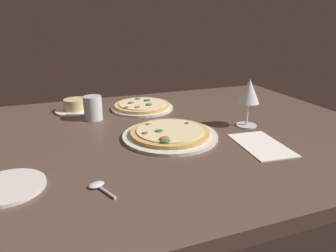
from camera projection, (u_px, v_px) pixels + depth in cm
name	position (u px, v px, depth cm)	size (l,w,h in cm)	color
dining_table	(166.00, 137.00, 109.05)	(150.00, 110.00, 4.00)	brown
pizza_main	(170.00, 134.00, 103.12)	(31.60, 31.60, 3.39)	silver
pizza_side	(141.00, 106.00, 134.23)	(26.48, 26.48, 3.37)	silver
ramekin_on_saucer	(76.00, 107.00, 130.64)	(16.92, 16.92, 5.29)	silver
wine_glass_far	(249.00, 93.00, 110.09)	(7.69, 7.69, 17.20)	silver
water_glass	(93.00, 109.00, 119.73)	(7.03, 7.03, 9.24)	silver
side_plate	(7.00, 187.00, 72.56)	(17.23, 17.23, 0.90)	silver
paper_menu	(261.00, 145.00, 96.86)	(12.89, 21.60, 0.30)	white
spoon	(99.00, 186.00, 72.81)	(5.79, 9.25, 1.00)	silver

